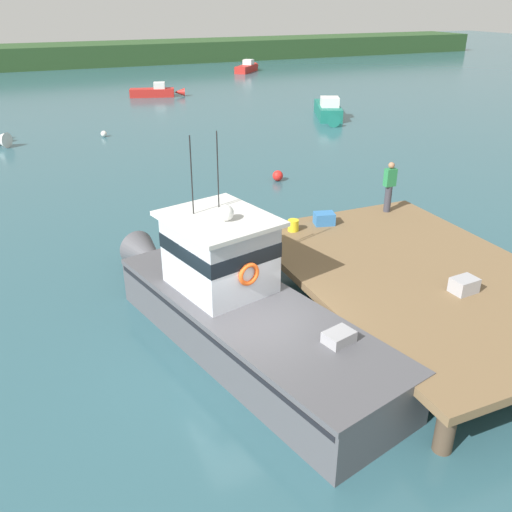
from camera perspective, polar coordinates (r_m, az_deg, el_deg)
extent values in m
plane|color=#2D5660|center=(12.79, -1.16, -10.38)|extent=(200.00, 200.00, 0.00)
cylinder|color=#4C3D2D|center=(10.79, 19.19, -16.66)|extent=(0.36, 0.36, 1.00)
cylinder|color=#4C3D2D|center=(16.55, 0.43, 0.50)|extent=(0.36, 0.36, 1.00)
cylinder|color=#4C3D2D|center=(19.09, 14.86, 3.12)|extent=(0.36, 0.36, 1.00)
cube|color=brown|center=(14.45, 16.67, -1.93)|extent=(6.00, 9.00, 0.20)
cube|color=#4C4C51|center=(12.63, -0.54, -7.87)|extent=(4.36, 8.37, 1.10)
cone|color=#4C4C51|center=(16.31, -10.97, -0.20)|extent=(1.50, 2.01, 1.10)
cube|color=black|center=(12.39, -0.55, -6.13)|extent=(4.34, 8.22, 0.12)
cube|color=#4C4C51|center=(12.30, -0.55, -5.50)|extent=(4.40, 8.38, 0.12)
cube|color=silver|center=(12.77, -3.81, -0.05)|extent=(2.38, 2.59, 1.80)
cube|color=black|center=(12.64, -3.85, 1.24)|extent=(2.40, 2.62, 0.36)
cube|color=silver|center=(12.39, -3.94, 3.92)|extent=(2.68, 2.94, 0.10)
sphere|color=white|center=(12.08, -3.17, 4.52)|extent=(0.36, 0.36, 0.36)
cylinder|color=black|center=(12.30, -6.75, 8.33)|extent=(0.03, 0.03, 1.80)
cylinder|color=black|center=(12.66, -4.02, 8.94)|extent=(0.03, 0.03, 1.80)
cube|color=#939399|center=(11.18, 8.64, -8.63)|extent=(0.69, 0.57, 0.36)
torus|color=orange|center=(10.35, 7.23, -12.50)|extent=(0.68, 0.68, 0.12)
torus|color=#EA5119|center=(11.94, -0.74, -1.92)|extent=(0.55, 0.23, 0.54)
cube|color=#9E9EA3|center=(13.70, 20.91, -2.87)|extent=(0.63, 0.49, 0.35)
cube|color=#3370B2|center=(16.75, 7.14, 3.90)|extent=(0.69, 0.57, 0.37)
cylinder|color=yellow|center=(16.20, 3.92, 3.22)|extent=(0.32, 0.32, 0.34)
cylinder|color=#383842|center=(18.08, 13.61, 5.84)|extent=(0.22, 0.22, 0.86)
cube|color=#287F47|center=(17.86, 13.84, 7.98)|extent=(0.36, 0.22, 0.56)
sphere|color=#9E7051|center=(17.75, 13.98, 9.18)|extent=(0.20, 0.20, 0.20)
cube|color=#196B5B|center=(38.92, 7.51, 14.83)|extent=(3.18, 4.77, 0.83)
cone|color=#196B5B|center=(36.14, 8.04, 13.98)|extent=(1.22, 1.38, 0.83)
cube|color=silver|center=(38.02, 7.71, 15.68)|extent=(1.53, 1.52, 0.62)
cube|color=red|center=(62.75, -1.03, 18.98)|extent=(3.58, 3.69, 0.71)
cone|color=red|center=(65.02, -0.23, 19.21)|extent=(1.19, 1.20, 0.71)
cube|color=silver|center=(63.32, -0.80, 19.60)|extent=(1.39, 1.39, 0.53)
cube|color=red|center=(47.55, -10.80, 16.42)|extent=(3.74, 2.11, 0.65)
cone|color=red|center=(47.47, -8.01, 16.59)|extent=(1.04, 0.88, 0.65)
cube|color=silver|center=(47.44, -10.08, 17.14)|extent=(1.11, 1.12, 0.49)
sphere|color=silver|center=(34.07, -15.61, 12.19)|extent=(0.35, 0.35, 0.35)
sphere|color=red|center=(24.68, 2.29, 8.38)|extent=(0.47, 0.47, 0.47)
cube|color=#284723|center=(71.98, -21.56, 18.86)|extent=(120.00, 8.00, 2.40)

